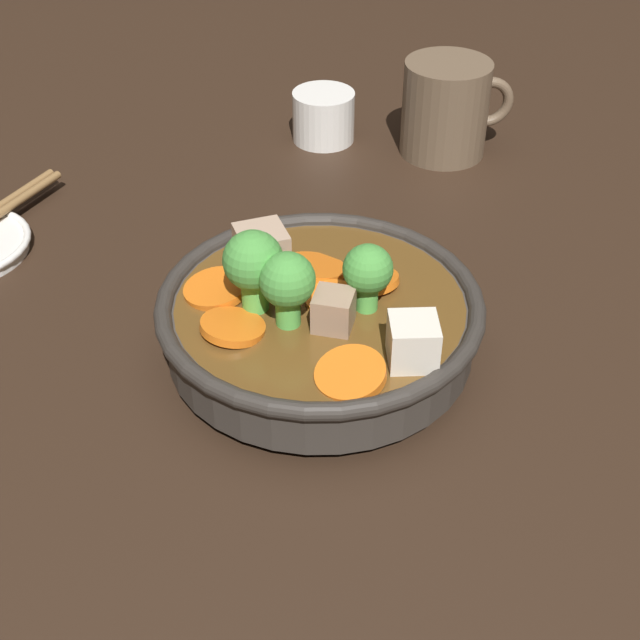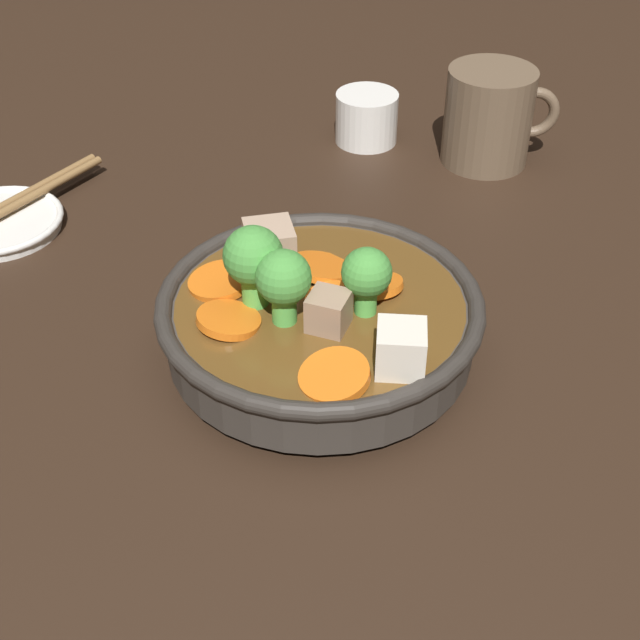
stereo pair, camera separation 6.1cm
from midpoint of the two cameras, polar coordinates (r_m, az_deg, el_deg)
ground_plane at (r=0.63m, az=-2.77°, el=-2.39°), size 3.00×3.00×0.00m
stirfry_bowl at (r=0.61m, az=-2.98°, el=0.15°), size 0.22×0.22×0.10m
tea_cup at (r=0.90m, az=-1.76°, el=12.87°), size 0.06×0.06×0.05m
dark_mug at (r=0.87m, az=6.10°, el=13.27°), size 0.11×0.08×0.09m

